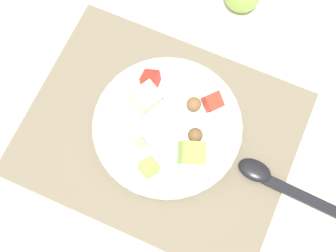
% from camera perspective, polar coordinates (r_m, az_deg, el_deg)
% --- Properties ---
extents(ground_plane, '(2.40, 2.40, 0.00)m').
position_cam_1_polar(ground_plane, '(0.88, -0.92, -0.78)').
color(ground_plane, silver).
extents(placemat, '(0.45, 0.36, 0.01)m').
position_cam_1_polar(placemat, '(0.87, -0.92, -0.72)').
color(placemat, '#756B56').
rests_on(placemat, ground_plane).
extents(salad_bowl, '(0.24, 0.24, 0.10)m').
position_cam_1_polar(salad_bowl, '(0.84, 0.01, -0.13)').
color(salad_bowl, white).
rests_on(salad_bowl, placemat).
extents(serving_spoon, '(0.19, 0.04, 0.01)m').
position_cam_1_polar(serving_spoon, '(0.86, 11.69, -6.19)').
color(serving_spoon, black).
rests_on(serving_spoon, placemat).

